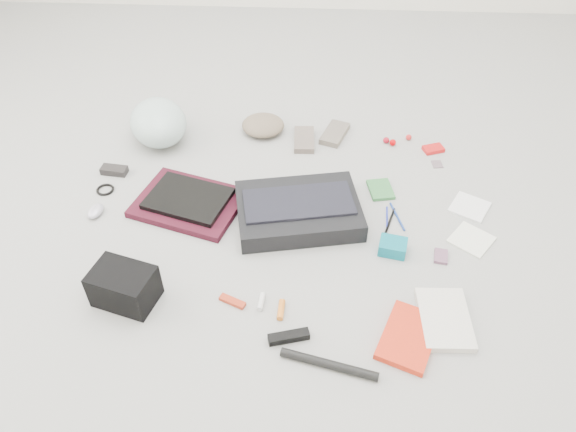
{
  "coord_description": "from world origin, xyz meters",
  "views": [
    {
      "loc": [
        0.08,
        -1.54,
        1.51
      ],
      "look_at": [
        0.0,
        0.0,
        0.05
      ],
      "focal_mm": 35.0,
      "sensor_mm": 36.0,
      "label": 1
    }
  ],
  "objects_px": {
    "camera_bag": "(124,286)",
    "bike_helmet": "(158,122)",
    "messenger_bag": "(298,211)",
    "book_red": "(409,337)",
    "laptop": "(188,198)",
    "accordion_wallet": "(393,247)"
  },
  "relations": [
    {
      "from": "laptop",
      "to": "book_red",
      "type": "xyz_separation_m",
      "value": [
        0.81,
        -0.59,
        -0.03
      ]
    },
    {
      "from": "laptop",
      "to": "bike_helmet",
      "type": "height_order",
      "value": "bike_helmet"
    },
    {
      "from": "laptop",
      "to": "accordion_wallet",
      "type": "relative_size",
      "value": 3.13
    },
    {
      "from": "camera_bag",
      "to": "bike_helmet",
      "type": "bearing_deg",
      "value": 111.83
    },
    {
      "from": "camera_bag",
      "to": "accordion_wallet",
      "type": "bearing_deg",
      "value": 32.83
    },
    {
      "from": "book_red",
      "to": "messenger_bag",
      "type": "bearing_deg",
      "value": 146.66
    },
    {
      "from": "laptop",
      "to": "messenger_bag",
      "type": "bearing_deg",
      "value": 11.19
    },
    {
      "from": "messenger_bag",
      "to": "book_red",
      "type": "distance_m",
      "value": 0.65
    },
    {
      "from": "laptop",
      "to": "camera_bag",
      "type": "height_order",
      "value": "camera_bag"
    },
    {
      "from": "camera_bag",
      "to": "book_red",
      "type": "relative_size",
      "value": 0.86
    },
    {
      "from": "book_red",
      "to": "accordion_wallet",
      "type": "bearing_deg",
      "value": 115.2
    },
    {
      "from": "laptop",
      "to": "book_red",
      "type": "relative_size",
      "value": 1.32
    },
    {
      "from": "camera_bag",
      "to": "messenger_bag",
      "type": "bearing_deg",
      "value": 53.75
    },
    {
      "from": "bike_helmet",
      "to": "book_red",
      "type": "relative_size",
      "value": 1.32
    },
    {
      "from": "camera_bag",
      "to": "accordion_wallet",
      "type": "xyz_separation_m",
      "value": [
        0.91,
        0.27,
        -0.04
      ]
    },
    {
      "from": "messenger_bag",
      "to": "accordion_wallet",
      "type": "bearing_deg",
      "value": -35.19
    },
    {
      "from": "bike_helmet",
      "to": "laptop",
      "type": "bearing_deg",
      "value": -87.94
    },
    {
      "from": "camera_bag",
      "to": "accordion_wallet",
      "type": "relative_size",
      "value": 2.05
    },
    {
      "from": "book_red",
      "to": "accordion_wallet",
      "type": "height_order",
      "value": "accordion_wallet"
    },
    {
      "from": "laptop",
      "to": "camera_bag",
      "type": "distance_m",
      "value": 0.49
    },
    {
      "from": "messenger_bag",
      "to": "accordion_wallet",
      "type": "xyz_separation_m",
      "value": [
        0.35,
        -0.16,
        -0.01
      ]
    },
    {
      "from": "messenger_bag",
      "to": "laptop",
      "type": "relative_size",
      "value": 1.51
    }
  ]
}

